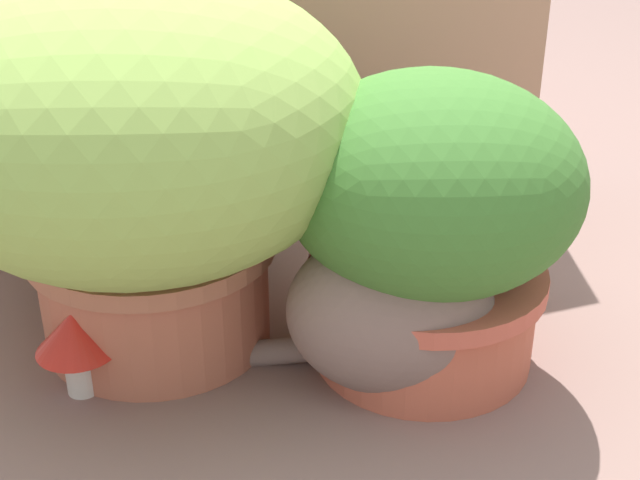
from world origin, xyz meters
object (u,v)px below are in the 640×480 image
Objects in this scene: leafy_planter at (430,216)px; cat at (404,305)px; grass_planter at (142,142)px; mushroom_ornament_red at (76,337)px.

leafy_planter is 1.11× the size of cat.
leafy_planter is 0.12m from cat.
leafy_planter is at bearing 44.16° from cat.
cat is at bearing -39.51° from grass_planter.
mushroom_ornament_red is at bearing 170.64° from leafy_planter.
grass_planter is 0.26m from mushroom_ornament_red.
grass_planter reaches higher than leafy_planter.
cat is at bearing -135.84° from leafy_planter.
mushroom_ornament_red is (-0.39, 0.13, -0.04)m from cat.
grass_planter is 1.62× the size of cat.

